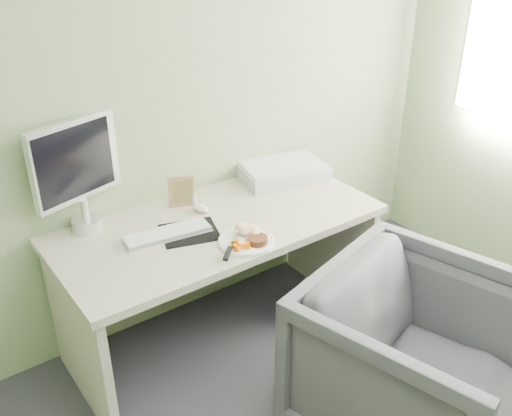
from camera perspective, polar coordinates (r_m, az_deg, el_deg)
wall_back at (r=2.87m, az=-8.32°, el=12.61°), size 3.50×0.00×3.50m
desk at (r=2.89m, az=-3.68°, el=-4.47°), size 1.60×0.75×0.73m
plate at (r=2.62m, az=-0.99°, el=-3.36°), size 0.26×0.26×0.01m
steak at (r=2.59m, az=0.13°, el=-3.21°), size 0.10×0.10×0.03m
potato_pile at (r=2.64m, az=-1.07°, el=-2.09°), size 0.13×0.11×0.06m
carrot_heap at (r=2.55m, az=-1.62°, el=-3.58°), size 0.07×0.06×0.04m
steak_knife at (r=2.53m, az=-2.66°, el=-4.11°), size 0.20×0.19×0.02m
mousepad at (r=2.71m, az=-6.66°, el=-2.42°), size 0.32×0.30×0.00m
keyboard at (r=2.70m, az=-8.85°, el=-2.50°), size 0.41×0.17×0.02m
computer_mouse at (r=2.88m, az=-5.54°, el=-0.08°), size 0.07×0.11×0.03m
photo_frame at (r=2.92m, az=-7.48°, el=1.65°), size 0.13×0.06×0.16m
eyedrop_bottle at (r=2.95m, az=-6.19°, el=0.88°), size 0.02×0.02×0.07m
scanner at (r=3.23m, az=2.68°, el=3.67°), size 0.53×0.41×0.07m
monitor at (r=2.72m, az=-17.47°, el=3.63°), size 0.44×0.18×0.54m
desk_chair at (r=2.58m, az=15.58°, el=-14.72°), size 1.03×1.05×0.78m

